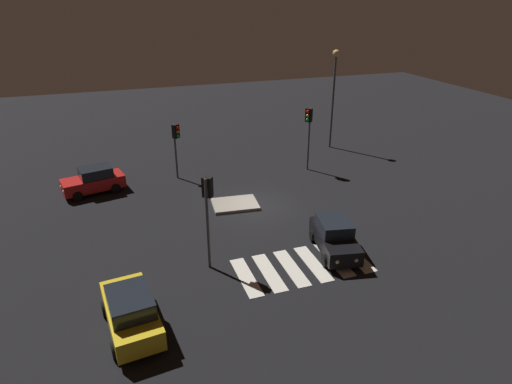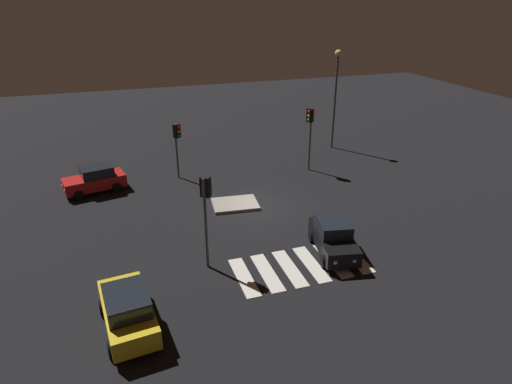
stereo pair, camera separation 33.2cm
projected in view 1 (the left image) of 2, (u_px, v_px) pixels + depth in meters
name	position (u px, v px, depth m)	size (l,w,h in m)	color
ground_plane	(256.00, 207.00, 27.31)	(80.00, 80.00, 0.00)	black
traffic_island	(235.00, 204.00, 27.42)	(2.97, 2.35, 0.18)	gray
car_yellow	(131.00, 311.00, 17.01)	(2.29, 4.27, 1.80)	gold
car_red	(94.00, 180.00, 28.97)	(4.15, 2.48, 1.71)	red
car_black	(335.00, 237.00, 22.27)	(2.43, 4.15, 1.72)	black
traffic_light_south	(208.00, 200.00, 19.97)	(0.54, 0.53, 4.64)	#47474C
traffic_light_north	(309.00, 124.00, 31.51)	(0.53, 0.54, 4.68)	#47474C
traffic_light_west	(176.00, 138.00, 30.22)	(0.54, 0.53, 3.98)	#47474C
street_lamp	(334.00, 83.00, 35.63)	(0.56, 0.56, 8.06)	#47474C
crosswalk_near	(302.00, 266.00, 21.38)	(6.45, 3.20, 0.02)	silver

